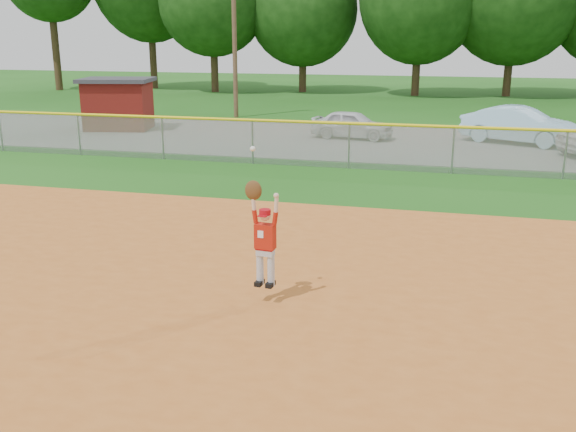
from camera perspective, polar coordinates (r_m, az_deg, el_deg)
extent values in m
plane|color=#194F12|center=(12.09, -2.12, -5.06)|extent=(120.00, 120.00, 0.00)
cube|color=#AD591F|center=(9.49, -7.30, -11.20)|extent=(24.00, 16.00, 0.04)
cube|color=slate|center=(27.36, 7.38, 6.71)|extent=(44.00, 10.00, 0.03)
imported|color=silver|center=(27.59, 5.73, 8.11)|extent=(3.62, 1.85, 1.18)
imported|color=#9CCFE9|center=(27.70, 19.86, 7.59)|extent=(4.74, 3.26, 1.48)
cube|color=#50100B|center=(31.11, -14.85, 9.43)|extent=(3.20, 2.67, 2.20)
cube|color=#333338|center=(31.01, -15.00, 11.60)|extent=(3.62, 3.08, 0.18)
cube|color=gray|center=(21.37, 5.44, 6.20)|extent=(40.00, 0.03, 1.50)
cylinder|color=yellow|center=(21.26, 5.50, 8.20)|extent=(40.00, 0.10, 0.10)
cylinder|color=gray|center=(26.83, -24.17, 6.87)|extent=(0.06, 0.06, 1.50)
cylinder|color=gray|center=(24.92, -18.08, 6.88)|extent=(0.06, 0.06, 1.50)
cylinder|color=gray|center=(23.32, -11.07, 6.79)|extent=(0.06, 0.06, 1.50)
cylinder|color=gray|center=(22.12, -3.17, 6.58)|extent=(0.06, 0.06, 1.50)
cylinder|color=gray|center=(21.37, 5.44, 6.20)|extent=(0.06, 0.06, 1.50)
cylinder|color=gray|center=(21.13, 14.45, 5.66)|extent=(0.06, 0.06, 1.50)
cylinder|color=gray|center=(21.41, 23.42, 4.98)|extent=(0.06, 0.06, 1.50)
cylinder|color=#4C3823|center=(34.69, -4.79, 16.14)|extent=(0.24, 0.24, 9.00)
cylinder|color=#422D1C|center=(55.05, -19.92, 13.54)|extent=(0.56, 0.56, 5.87)
cylinder|color=#422D1C|center=(54.70, -11.94, 14.23)|extent=(0.56, 0.56, 6.10)
cylinder|color=#422D1C|center=(50.64, -6.56, 13.41)|extent=(0.56, 0.56, 4.43)
ellipsoid|color=#193F0F|center=(50.65, -6.72, 18.31)|extent=(8.01, 8.01, 7.88)
cylinder|color=#422D1C|center=(50.33, 1.31, 13.31)|extent=(0.56, 0.56, 4.11)
ellipsoid|color=#193F0F|center=(50.31, 1.34, 17.88)|extent=(8.19, 8.19, 8.39)
cylinder|color=#422D1C|center=(48.09, 11.35, 13.21)|extent=(0.56, 0.56, 4.64)
cylinder|color=#422D1C|center=(49.35, 19.04, 12.88)|extent=(0.56, 0.56, 4.89)
cylinder|color=silver|center=(10.58, -2.50, -4.71)|extent=(0.13, 0.13, 0.54)
cylinder|color=silver|center=(10.51, -1.52, -4.84)|extent=(0.13, 0.13, 0.54)
cube|color=black|center=(10.63, -2.56, -5.94)|extent=(0.13, 0.23, 0.08)
cube|color=black|center=(10.57, -1.58, -6.08)|extent=(0.13, 0.23, 0.08)
cube|color=silver|center=(10.44, -2.03, -3.22)|extent=(0.30, 0.18, 0.11)
cube|color=maroon|center=(10.42, -2.03, -2.88)|extent=(0.31, 0.19, 0.04)
cube|color=#AD1A0C|center=(10.36, -2.04, -1.81)|extent=(0.34, 0.21, 0.41)
cube|color=white|center=(10.27, -2.46, -1.64)|extent=(0.10, 0.02, 0.12)
sphere|color=beige|center=(10.25, -2.06, 0.07)|extent=(0.20, 0.20, 0.18)
cylinder|color=#AA0A13|center=(10.24, -2.07, 0.36)|extent=(0.21, 0.21, 0.09)
cube|color=#AA0A13|center=(10.16, -2.27, 0.01)|extent=(0.15, 0.12, 0.02)
cylinder|color=#AD1A0C|center=(10.33, -2.95, -0.05)|extent=(0.11, 0.09, 0.22)
cylinder|color=beige|center=(10.28, -3.08, 1.18)|extent=(0.09, 0.07, 0.24)
ellipsoid|color=#4C2D14|center=(10.23, -3.10, 2.30)|extent=(0.29, 0.15, 0.32)
sphere|color=white|center=(10.09, -3.15, 5.99)|extent=(0.09, 0.09, 0.08)
cylinder|color=#AD1A0C|center=(10.20, -1.16, -0.23)|extent=(0.11, 0.09, 0.22)
cylinder|color=beige|center=(10.13, -1.05, 0.99)|extent=(0.09, 0.07, 0.24)
sphere|color=beige|center=(10.10, -1.06, 1.82)|extent=(0.10, 0.10, 0.09)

